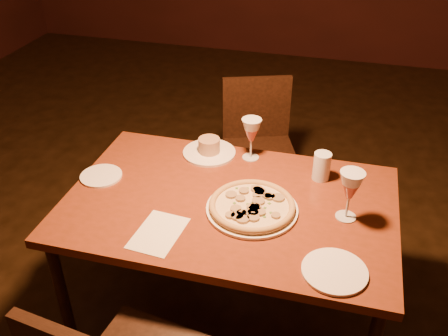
# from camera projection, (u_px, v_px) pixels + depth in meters

# --- Properties ---
(floor) EXTENTS (7.00, 7.00, 0.00)m
(floor) POSITION_uv_depth(u_px,v_px,m) (198.00, 298.00, 2.47)
(floor) COLOR #321F10
(floor) RESTS_ON ground
(dining_table) EXTENTS (1.31, 0.84, 0.70)m
(dining_table) POSITION_uv_depth(u_px,v_px,m) (229.00, 213.00, 2.02)
(dining_table) COLOR maroon
(dining_table) RESTS_ON floor
(chair_far) EXTENTS (0.50, 0.50, 0.81)m
(chair_far) POSITION_uv_depth(u_px,v_px,m) (258.00, 143.00, 2.85)
(chair_far) COLOR black
(chair_far) RESTS_ON floor
(pizza_plate) EXTENTS (0.36, 0.36, 0.04)m
(pizza_plate) POSITION_uv_depth(u_px,v_px,m) (252.00, 206.00, 1.92)
(pizza_plate) COLOR white
(pizza_plate) RESTS_ON dining_table
(ramekin_saucer) EXTENTS (0.24, 0.24, 0.08)m
(ramekin_saucer) POSITION_uv_depth(u_px,v_px,m) (209.00, 149.00, 2.27)
(ramekin_saucer) COLOR white
(ramekin_saucer) RESTS_ON dining_table
(wine_glass_far) EXTENTS (0.09, 0.09, 0.19)m
(wine_glass_far) POSITION_uv_depth(u_px,v_px,m) (251.00, 139.00, 2.20)
(wine_glass_far) COLOR #AB4E47
(wine_glass_far) RESTS_ON dining_table
(wine_glass_right) EXTENTS (0.09, 0.09, 0.20)m
(wine_glass_right) POSITION_uv_depth(u_px,v_px,m) (349.00, 195.00, 1.84)
(wine_glass_right) COLOR #AB4E47
(wine_glass_right) RESTS_ON dining_table
(water_tumbler) EXTENTS (0.07, 0.07, 0.12)m
(water_tumbler) POSITION_uv_depth(u_px,v_px,m) (322.00, 166.00, 2.08)
(water_tumbler) COLOR silver
(water_tumbler) RESTS_ON dining_table
(side_plate_left) EXTENTS (0.18, 0.18, 0.01)m
(side_plate_left) POSITION_uv_depth(u_px,v_px,m) (101.00, 176.00, 2.12)
(side_plate_left) COLOR white
(side_plate_left) RESTS_ON dining_table
(side_plate_near) EXTENTS (0.22, 0.22, 0.01)m
(side_plate_near) POSITION_uv_depth(u_px,v_px,m) (335.00, 271.00, 1.65)
(side_plate_near) COLOR white
(side_plate_near) RESTS_ON dining_table
(menu_card) EXTENTS (0.18, 0.24, 0.00)m
(menu_card) POSITION_uv_depth(u_px,v_px,m) (158.00, 233.00, 1.82)
(menu_card) COLOR white
(menu_card) RESTS_ON dining_table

